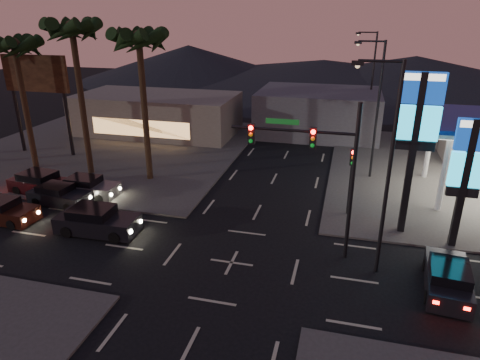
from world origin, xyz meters
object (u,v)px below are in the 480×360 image
(car_lane_a_front, at_px, (97,221))
(car_lane_b_front, at_px, (87,187))
(car_lane_a_mid, at_px, (2,211))
(pylon_sign_short, at_px, (467,165))
(traffic_signal_mast, at_px, (317,158))
(car_lane_b_rear, at_px, (42,184))
(suv_station, at_px, (448,278))
(car_lane_b_mid, at_px, (59,195))
(pylon_sign_tall, at_px, (417,123))

(car_lane_a_front, height_order, car_lane_b_front, car_lane_a_front)
(car_lane_a_mid, bearing_deg, car_lane_b_front, 57.57)
(pylon_sign_short, bearing_deg, car_lane_a_mid, -172.37)
(traffic_signal_mast, distance_m, car_lane_b_rear, 19.65)
(car_lane_b_front, height_order, car_lane_b_rear, car_lane_b_rear)
(car_lane_a_front, height_order, car_lane_b_rear, car_lane_a_front)
(pylon_sign_short, xyz_separation_m, suv_station, (-1.01, -4.32, -4.00))
(car_lane_b_front, bearing_deg, traffic_signal_mast, -13.04)
(traffic_signal_mast, xyz_separation_m, car_lane_b_rear, (-18.84, 3.27, -4.52))
(car_lane_b_mid, bearing_deg, suv_station, -9.47)
(car_lane_b_mid, xyz_separation_m, suv_station, (22.81, -3.81, 0.04))
(car_lane_b_front, height_order, car_lane_b_mid, car_lane_b_front)
(pylon_sign_short, xyz_separation_m, car_lane_b_rear, (-26.09, 0.75, -3.95))
(traffic_signal_mast, relative_size, car_lane_a_mid, 1.85)
(suv_station, bearing_deg, pylon_sign_tall, 105.68)
(pylon_sign_tall, distance_m, car_lane_a_mid, 24.22)
(pylon_sign_short, relative_size, suv_station, 1.59)
(pylon_sign_tall, height_order, pylon_sign_short, pylon_sign_tall)
(pylon_sign_tall, xyz_separation_m, car_lane_b_rear, (-23.59, -0.25, -5.69))
(pylon_sign_tall, xyz_separation_m, car_lane_b_mid, (-21.32, -1.51, -5.78))
(traffic_signal_mast, relative_size, car_lane_b_rear, 1.66)
(pylon_sign_tall, bearing_deg, car_lane_a_mid, -169.15)
(traffic_signal_mast, relative_size, car_lane_b_front, 1.87)
(car_lane_a_mid, xyz_separation_m, car_lane_b_rear, (-0.48, 4.18, 0.06))
(pylon_sign_tall, bearing_deg, pylon_sign_short, -21.80)
(car_lane_b_front, relative_size, suv_station, 0.97)
(car_lane_b_front, distance_m, suv_station, 22.40)
(traffic_signal_mast, bearing_deg, pylon_sign_short, 19.13)
(traffic_signal_mast, distance_m, car_lane_b_mid, 17.32)
(car_lane_b_mid, bearing_deg, car_lane_b_rear, 150.79)
(traffic_signal_mast, bearing_deg, suv_station, -16.16)
(car_lane_b_front, relative_size, car_lane_b_rear, 0.89)
(car_lane_b_mid, bearing_deg, pylon_sign_tall, 4.06)
(pylon_sign_short, bearing_deg, car_lane_a_front, -170.15)
(traffic_signal_mast, height_order, car_lane_a_mid, traffic_signal_mast)
(car_lane_b_front, bearing_deg, pylon_sign_short, -2.72)
(car_lane_a_mid, xyz_separation_m, car_lane_b_mid, (1.79, 2.92, -0.03))
(car_lane_b_front, xyz_separation_m, car_lane_b_mid, (-1.08, -1.59, -0.03))
(car_lane_a_mid, height_order, car_lane_b_front, same)
(car_lane_b_mid, height_order, car_lane_b_rear, car_lane_b_rear)
(car_lane_b_front, bearing_deg, car_lane_a_mid, -122.43)
(traffic_signal_mast, height_order, car_lane_a_front, traffic_signal_mast)
(car_lane_a_front, bearing_deg, car_lane_b_front, 128.23)
(pylon_sign_tall, height_order, car_lane_a_front, pylon_sign_tall)
(car_lane_b_front, bearing_deg, car_lane_b_mid, -124.11)
(pylon_sign_tall, relative_size, car_lane_b_front, 2.11)
(traffic_signal_mast, height_order, car_lane_b_rear, traffic_signal_mast)
(pylon_sign_tall, bearing_deg, suv_station, -74.32)
(pylon_sign_tall, xyz_separation_m, car_lane_a_mid, (-23.11, -4.43, -5.75))
(pylon_sign_tall, xyz_separation_m, pylon_sign_short, (2.50, -1.00, -1.74))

